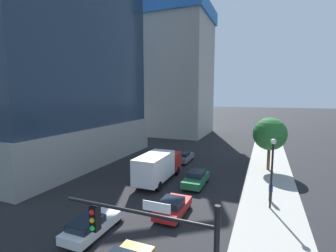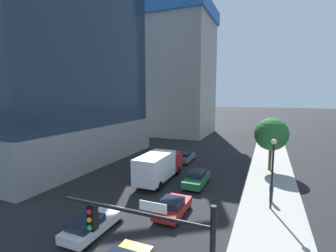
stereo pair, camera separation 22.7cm
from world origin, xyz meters
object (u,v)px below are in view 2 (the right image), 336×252
car_green (197,179)px  street_lamp (273,163)px  traffic_light_pole (151,242)px  car_gray (185,157)px  pedestrian_blue_shirt (271,191)px  car_red (173,207)px  box_truck (159,166)px  car_white (92,224)px  construction_building (178,66)px  street_tree (271,134)px

car_green → street_lamp: bearing=-22.6°
traffic_light_pole → car_gray: bearing=105.8°
pedestrian_blue_shirt → traffic_light_pole: bearing=-106.8°
street_lamp → car_red: size_ratio=1.43×
car_gray → box_truck: box_truck is taller
car_gray → car_white: (0.00, -19.37, -0.03)m
construction_building → car_gray: size_ratio=9.07×
car_red → car_green: (0.00, 6.80, 0.06)m
car_gray → car_green: 9.10m
street_lamp → box_truck: street_lamp is taller
street_lamp → car_red: 8.66m
construction_building → street_lamp: construction_building is taller
construction_building → car_red: bearing=-70.2°
car_red → car_green: bearing=90.0°
traffic_light_pole → car_red: bearing=106.6°
street_lamp → pedestrian_blue_shirt: (0.04, 1.37, -2.85)m
street_lamp → car_white: street_lamp is taller
street_tree → car_gray: street_tree is taller
construction_building → car_white: 47.04m
traffic_light_pole → street_tree: size_ratio=0.99×
construction_building → street_tree: 33.78m
street_lamp → pedestrian_blue_shirt: size_ratio=3.22×
traffic_light_pole → street_lamp: (4.31, 13.03, 0.04)m
construction_building → car_gray: (9.95, -23.93, -15.45)m
car_red → car_white: size_ratio=0.85×
traffic_light_pole → car_red: (-2.73, 9.16, -3.18)m
street_lamp → car_green: 8.25m
car_white → street_tree: bearing=60.5°
street_tree → box_truck: bearing=-141.6°
car_white → construction_building: bearing=102.9°
construction_building → street_lamp: size_ratio=6.60×
street_tree → car_white: (-11.04, -19.47, -3.93)m
car_white → box_truck: box_truck is taller
car_green → car_white: (-4.07, -11.23, -0.08)m
car_gray → car_green: size_ratio=0.94×
construction_building → car_green: size_ratio=8.50×
box_truck → street_lamp: bearing=-12.3°
car_green → pedestrian_blue_shirt: 7.26m
traffic_light_pole → construction_building: bearing=109.2°
street_lamp → car_gray: size_ratio=1.37×
construction_building → traffic_light_pole: bearing=-70.8°
car_green → pedestrian_blue_shirt: pedestrian_blue_shirt is taller
car_red → street_tree: bearing=65.2°
street_lamp → car_gray: 16.00m
car_gray → car_white: bearing=-90.0°
street_lamp → car_green: size_ratio=1.29×
street_lamp → construction_building: bearing=121.1°
street_lamp → car_white: (-11.11, -8.30, -3.23)m
car_green → construction_building: bearing=113.6°
car_red → car_gray: 15.48m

